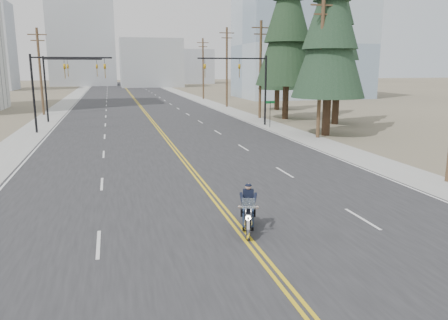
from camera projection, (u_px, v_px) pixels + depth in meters
ground_plane at (282, 282)px, 12.15m from camera, size 400.00×400.00×0.00m
road at (135, 100)px, 78.41m from camera, size 20.00×200.00×0.01m
sidewalk_left at (68, 102)px, 75.59m from camera, size 3.00×200.00×0.01m
sidewalk_right at (198, 99)px, 81.23m from camera, size 3.00×200.00×0.01m
traffic_mast_left at (56, 78)px, 39.21m from camera, size 7.10×0.26×7.00m
traffic_mast_right at (247, 77)px, 43.61m from camera, size 7.10×0.26×7.00m
traffic_mast_far at (61, 76)px, 46.71m from camera, size 6.10×0.26×7.00m
street_sign at (270, 109)px, 42.82m from camera, size 0.90×0.06×2.62m
utility_pole_b at (321, 66)px, 35.74m from camera, size 2.20×0.30×11.50m
utility_pole_c at (260, 68)px, 49.99m from camera, size 2.20×0.30×11.00m
utility_pole_d at (227, 66)px, 64.14m from camera, size 2.20×0.30×11.50m
utility_pole_e at (203, 68)px, 80.28m from camera, size 2.20×0.30×11.00m
utility_pole_left at (40, 70)px, 53.38m from camera, size 2.20×0.30×10.50m
glass_building at (302, 45)px, 84.17m from camera, size 24.00×16.00×20.00m
haze_bldg_b at (151, 63)px, 130.98m from camera, size 18.00×14.00×14.00m
haze_bldg_c at (269, 56)px, 124.21m from camera, size 16.00×12.00×18.00m
haze_bldg_d at (83, 44)px, 139.02m from camera, size 20.00×15.00×26.00m
haze_bldg_e at (192, 67)px, 159.02m from camera, size 14.00×14.00×12.00m
motorcyclist at (248, 208)px, 15.79m from camera, size 1.56×2.38×1.72m
conifer_near at (331, 23)px, 36.37m from camera, size 6.23×6.23×16.48m
conifer_mid at (339, 41)px, 44.07m from camera, size 5.52×5.52×14.71m
conifer_tall at (288, 19)px, 48.00m from camera, size 6.92×6.92×19.21m
conifer_far at (278, 50)px, 59.45m from camera, size 5.29×5.29×14.17m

